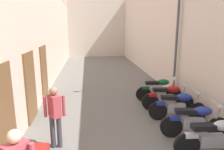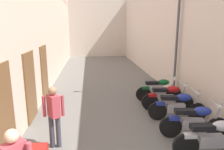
{
  "view_description": "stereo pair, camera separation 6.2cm",
  "coord_description": "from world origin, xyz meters",
  "views": [
    {
      "loc": [
        -0.97,
        -1.12,
        2.96
      ],
      "look_at": [
        -0.01,
        7.1,
        1.06
      ],
      "focal_mm": 33.99,
      "sensor_mm": 36.0,
      "label": 1
    },
    {
      "loc": [
        -0.91,
        -1.12,
        2.96
      ],
      "look_at": [
        -0.01,
        7.1,
        1.06
      ],
      "focal_mm": 33.99,
      "sensor_mm": 36.0,
      "label": 2
    }
  ],
  "objects": [
    {
      "name": "ground_plane",
      "position": [
        0.0,
        8.08,
        0.0
      ],
      "size": [
        36.16,
        36.16,
        0.0
      ],
      "primitive_type": "plane",
      "color": "#66635E"
    },
    {
      "name": "street_lamp",
      "position": [
        2.57,
        7.24,
        2.86
      ],
      "size": [
        0.79,
        0.18,
        4.92
      ],
      "color": "#47474C",
      "rests_on": "ground"
    },
    {
      "name": "motorcycle_sixth",
      "position": [
        1.87,
        5.85,
        0.5
      ],
      "size": [
        1.85,
        0.58,
        1.04
      ],
      "color": "black",
      "rests_on": "ground"
    },
    {
      "name": "motorcycle_third",
      "position": [
        1.87,
        2.97,
        0.5
      ],
      "size": [
        1.85,
        0.58,
        1.04
      ],
      "color": "black",
      "rests_on": "ground"
    },
    {
      "name": "motorcycle_fourth",
      "position": [
        1.87,
        3.85,
        0.5
      ],
      "size": [
        1.84,
        0.58,
        1.04
      ],
      "color": "black",
      "rests_on": "ground"
    },
    {
      "name": "motorcycle_fifth",
      "position": [
        1.87,
        4.97,
        0.5
      ],
      "size": [
        1.84,
        0.58,
        1.04
      ],
      "color": "black",
      "rests_on": "ground"
    },
    {
      "name": "pedestrian_mid_alley",
      "position": [
        -1.79,
        3.81,
        0.92
      ],
      "size": [
        0.52,
        0.39,
        1.57
      ],
      "color": "#383842",
      "rests_on": "ground"
    },
    {
      "name": "building_right",
      "position": [
        3.01,
        10.08,
        2.73
      ],
      "size": [
        0.45,
        20.16,
        5.47
      ],
      "color": "beige",
      "rests_on": "ground"
    },
    {
      "name": "motorcycle_seventh",
      "position": [
        1.87,
        6.82,
        0.5
      ],
      "size": [
        1.85,
        0.58,
        1.04
      ],
      "color": "black",
      "rests_on": "ground"
    },
    {
      "name": "building_far_end",
      "position": [
        0.0,
        21.16,
        3.4
      ],
      "size": [
        8.61,
        2.0,
        6.8
      ],
      "primitive_type": "cube",
      "color": "beige",
      "rests_on": "ground"
    }
  ]
}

